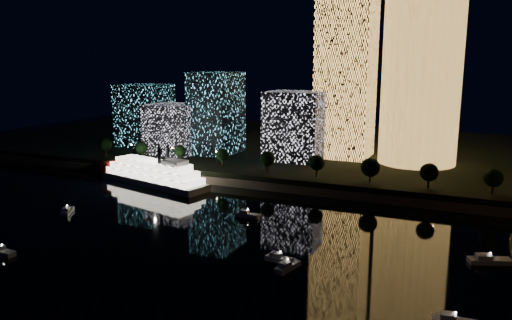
# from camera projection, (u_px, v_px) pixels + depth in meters

# --- Properties ---
(ground) EXTENTS (520.00, 520.00, 0.00)m
(ground) POSITION_uv_depth(u_px,v_px,m) (238.00, 291.00, 105.77)
(ground) COLOR black
(ground) RESTS_ON ground
(far_bank) EXTENTS (420.00, 160.00, 5.00)m
(far_bank) POSITION_uv_depth(u_px,v_px,m) (379.00, 154.00, 248.63)
(far_bank) COLOR black
(far_bank) RESTS_ON ground
(seawall) EXTENTS (420.00, 6.00, 3.00)m
(seawall) POSITION_uv_depth(u_px,v_px,m) (338.00, 193.00, 178.94)
(seawall) COLOR #6B5E4C
(seawall) RESTS_ON ground
(tower_cylindrical) EXTENTS (34.00, 34.00, 77.32)m
(tower_cylindrical) POSITION_uv_depth(u_px,v_px,m) (422.00, 71.00, 206.37)
(tower_cylindrical) COLOR #F0AA4C
(tower_cylindrical) RESTS_ON far_bank
(tower_rectangular) EXTENTS (23.36, 23.36, 74.34)m
(tower_rectangular) POSITION_uv_depth(u_px,v_px,m) (346.00, 74.00, 222.05)
(tower_rectangular) COLOR #F0AA4C
(tower_rectangular) RESTS_ON far_bank
(midrise_blocks) EXTENTS (107.99, 36.64, 37.84)m
(midrise_blocks) POSITION_uv_depth(u_px,v_px,m) (205.00, 119.00, 237.47)
(midrise_blocks) COLOR silver
(midrise_blocks) RESTS_ON far_bank
(riverboat) EXTENTS (55.30, 23.33, 16.36)m
(riverboat) POSITION_uv_depth(u_px,v_px,m) (149.00, 173.00, 197.87)
(riverboat) COLOR silver
(riverboat) RESTS_ON ground
(motorboats) EXTENTS (131.30, 80.81, 2.78)m
(motorboats) POSITION_uv_depth(u_px,v_px,m) (253.00, 273.00, 112.85)
(motorboats) COLOR silver
(motorboats) RESTS_ON ground
(esplanade_trees) EXTENTS (166.21, 6.89, 8.95)m
(esplanade_trees) POSITION_uv_depth(u_px,v_px,m) (285.00, 160.00, 191.70)
(esplanade_trees) COLOR black
(esplanade_trees) RESTS_ON far_bank
(street_lamps) EXTENTS (132.70, 0.70, 5.65)m
(street_lamps) POSITION_uv_depth(u_px,v_px,m) (264.00, 159.00, 201.78)
(street_lamps) COLOR black
(street_lamps) RESTS_ON far_bank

